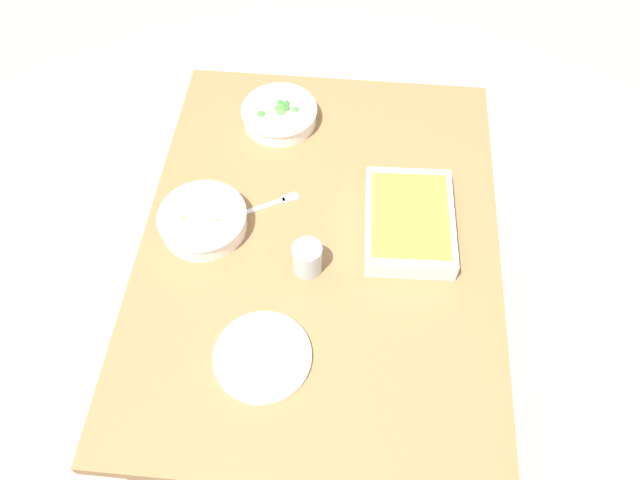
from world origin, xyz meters
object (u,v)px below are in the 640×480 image
object	(u,v)px
fork_on_table	(272,204)
stew_bowl	(203,220)
drink_cup	(307,259)
side_plate	(263,356)
broccoli_bowl	(280,114)
spoon_by_stew	(212,213)
baking_dish	(409,221)

from	to	relation	value
fork_on_table	stew_bowl	bearing A→B (deg)	-61.63
drink_cup	fork_on_table	world-z (taller)	drink_cup
fork_on_table	side_plate	bearing A→B (deg)	5.08
broccoli_bowl	fork_on_table	distance (m)	0.31
stew_bowl	spoon_by_stew	xyz separation A→B (m)	(-0.04, 0.01, -0.03)
baking_dish	side_plate	world-z (taller)	baking_dish
baking_dish	drink_cup	world-z (taller)	drink_cup
stew_bowl	spoon_by_stew	distance (m)	0.05
spoon_by_stew	fork_on_table	world-z (taller)	spoon_by_stew
stew_bowl	broccoli_bowl	world-z (taller)	broccoli_bowl
baking_dish	fork_on_table	world-z (taller)	baking_dish
broccoli_bowl	spoon_by_stew	xyz separation A→B (m)	(0.35, -0.13, -0.03)
broccoli_bowl	fork_on_table	world-z (taller)	broccoli_bowl
broccoli_bowl	spoon_by_stew	distance (m)	0.37
drink_cup	side_plate	distance (m)	0.26
spoon_by_stew	fork_on_table	bearing A→B (deg)	106.67
baking_dish	spoon_by_stew	xyz separation A→B (m)	(0.00, -0.51, -0.03)
broccoli_bowl	fork_on_table	xyz separation A→B (m)	(0.30, 0.02, -0.03)
broccoli_bowl	baking_dish	xyz separation A→B (m)	(0.35, 0.37, 0.00)
side_plate	fork_on_table	xyz separation A→B (m)	(-0.43, -0.04, -0.00)
broccoli_bowl	side_plate	distance (m)	0.73
stew_bowl	broccoli_bowl	distance (m)	0.42
drink_cup	spoon_by_stew	size ratio (longest dim) A/B	0.49
side_plate	spoon_by_stew	xyz separation A→B (m)	(-0.38, -0.19, -0.00)
baking_dish	drink_cup	size ratio (longest dim) A/B	3.63
stew_bowl	broccoli_bowl	xyz separation A→B (m)	(-0.39, 0.14, -0.00)
side_plate	fork_on_table	distance (m)	0.43
baking_dish	side_plate	bearing A→B (deg)	-39.73
drink_cup	spoon_by_stew	distance (m)	0.30
drink_cup	fork_on_table	bearing A→B (deg)	-148.29
broccoli_bowl	drink_cup	xyz separation A→B (m)	(0.49, 0.13, 0.01)
side_plate	baking_dish	bearing A→B (deg)	140.27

